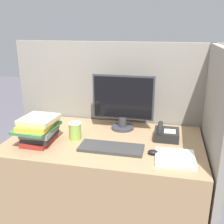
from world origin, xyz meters
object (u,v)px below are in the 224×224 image
object	(u,v)px
mouse	(153,152)
desk_telephone	(166,134)
coffee_cup	(75,131)
keyboard	(111,148)
book_stack	(39,129)
monitor	(123,103)

from	to	relation	value
mouse	desk_telephone	xyz separation A→B (m)	(0.07, 0.26, 0.03)
coffee_cup	desk_telephone	world-z (taller)	coffee_cup
keyboard	book_stack	size ratio (longest dim) A/B	1.33
mouse	desk_telephone	bearing A→B (deg)	74.53
monitor	desk_telephone	xyz separation A→B (m)	(0.34, -0.13, -0.17)
mouse	keyboard	bearing A→B (deg)	177.14
mouse	coffee_cup	size ratio (longest dim) A/B	0.54
coffee_cup	desk_telephone	distance (m)	0.65
book_stack	coffee_cup	bearing A→B (deg)	26.90
mouse	coffee_cup	bearing A→B (deg)	168.10
keyboard	coffee_cup	bearing A→B (deg)	160.01
monitor	mouse	size ratio (longest dim) A/B	7.13
monitor	keyboard	xyz separation A→B (m)	(-0.01, -0.38, -0.20)
keyboard	book_stack	xyz separation A→B (m)	(-0.51, -0.01, 0.09)
mouse	desk_telephone	distance (m)	0.27
book_stack	desk_telephone	xyz separation A→B (m)	(0.86, 0.25, -0.06)
coffee_cup	book_stack	distance (m)	0.25
book_stack	desk_telephone	size ratio (longest dim) A/B	1.77
coffee_cup	mouse	bearing A→B (deg)	-11.90
mouse	coffee_cup	distance (m)	0.58
keyboard	monitor	bearing A→B (deg)	88.94
mouse	monitor	bearing A→B (deg)	124.24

